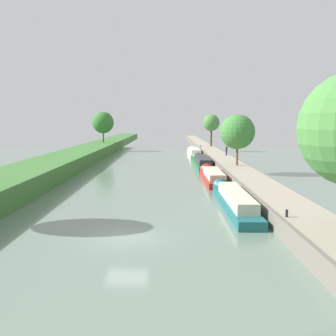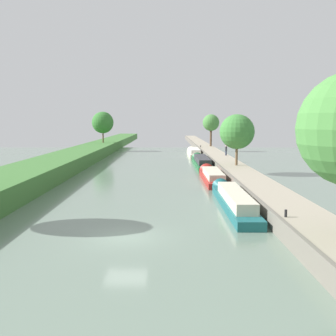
{
  "view_description": "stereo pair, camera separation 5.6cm",
  "coord_description": "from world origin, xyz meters",
  "px_view_note": "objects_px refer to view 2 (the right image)",
  "views": [
    {
      "loc": [
        2.47,
        -23.04,
        6.91
      ],
      "look_at": [
        2.33,
        26.51,
        1.0
      ],
      "focal_mm": 42.62,
      "sensor_mm": 36.0,
      "label": 1
    },
    {
      "loc": [
        2.52,
        -23.04,
        6.91
      ],
      "look_at": [
        2.33,
        26.51,
        1.0
      ],
      "focal_mm": 42.62,
      "sensor_mm": 36.0,
      "label": 2
    }
  ],
  "objects_px": {
    "narrowboat_red": "(213,176)",
    "person_walking": "(228,150)",
    "mooring_bollard_far": "(202,146)",
    "narrowboat_teal": "(234,199)",
    "narrowboat_green": "(203,161)",
    "mooring_bollard_near": "(287,213)",
    "narrowboat_cream": "(195,152)"
  },
  "relations": [
    {
      "from": "narrowboat_red",
      "to": "person_walking",
      "type": "height_order",
      "value": "person_walking"
    },
    {
      "from": "person_walking",
      "to": "mooring_bollard_far",
      "type": "relative_size",
      "value": 3.69
    },
    {
      "from": "narrowboat_teal",
      "to": "narrowboat_green",
      "type": "distance_m",
      "value": 30.13
    },
    {
      "from": "person_walking",
      "to": "mooring_bollard_far",
      "type": "height_order",
      "value": "person_walking"
    },
    {
      "from": "narrowboat_teal",
      "to": "mooring_bollard_near",
      "type": "relative_size",
      "value": 33.65
    },
    {
      "from": "narrowboat_teal",
      "to": "mooring_bollard_far",
      "type": "xyz_separation_m",
      "value": [
        1.81,
        54.13,
        0.8
      ]
    },
    {
      "from": "mooring_bollard_near",
      "to": "narrowboat_red",
      "type": "bearing_deg",
      "value": 94.94
    },
    {
      "from": "narrowboat_teal",
      "to": "mooring_bollard_near",
      "type": "height_order",
      "value": "mooring_bollard_near"
    },
    {
      "from": "person_walking",
      "to": "mooring_bollard_near",
      "type": "xyz_separation_m",
      "value": [
        -2.56,
        -42.42,
        -0.65
      ]
    },
    {
      "from": "narrowboat_red",
      "to": "narrowboat_green",
      "type": "xyz_separation_m",
      "value": [
        0.1,
        15.89,
        0.05
      ]
    },
    {
      "from": "narrowboat_red",
      "to": "person_walking",
      "type": "bearing_deg",
      "value": 77.21
    },
    {
      "from": "narrowboat_green",
      "to": "narrowboat_cream",
      "type": "xyz_separation_m",
      "value": [
        -0.04,
        17.39,
        0.02
      ]
    },
    {
      "from": "narrowboat_teal",
      "to": "mooring_bollard_near",
      "type": "distance_m",
      "value": 8.54
    },
    {
      "from": "mooring_bollard_near",
      "to": "mooring_bollard_far",
      "type": "height_order",
      "value": "same"
    },
    {
      "from": "narrowboat_teal",
      "to": "person_walking",
      "type": "relative_size",
      "value": 9.12
    },
    {
      "from": "narrowboat_red",
      "to": "narrowboat_cream",
      "type": "distance_m",
      "value": 33.28
    },
    {
      "from": "narrowboat_red",
      "to": "mooring_bollard_far",
      "type": "relative_size",
      "value": 28.73
    },
    {
      "from": "narrowboat_red",
      "to": "mooring_bollard_near",
      "type": "height_order",
      "value": "mooring_bollard_near"
    },
    {
      "from": "narrowboat_green",
      "to": "narrowboat_cream",
      "type": "bearing_deg",
      "value": 90.15
    },
    {
      "from": "narrowboat_green",
      "to": "mooring_bollard_near",
      "type": "distance_m",
      "value": 38.5
    },
    {
      "from": "narrowboat_red",
      "to": "mooring_bollard_near",
      "type": "bearing_deg",
      "value": -85.06
    },
    {
      "from": "person_walking",
      "to": "narrowboat_cream",
      "type": "bearing_deg",
      "value": 108.36
    },
    {
      "from": "person_walking",
      "to": "narrowboat_green",
      "type": "bearing_deg",
      "value": -137.98
    },
    {
      "from": "narrowboat_red",
      "to": "mooring_bollard_far",
      "type": "xyz_separation_m",
      "value": [
        1.95,
        39.88,
        0.86
      ]
    },
    {
      "from": "mooring_bollard_far",
      "to": "narrowboat_cream",
      "type": "bearing_deg",
      "value": -106.02
    },
    {
      "from": "person_walking",
      "to": "mooring_bollard_far",
      "type": "bearing_deg",
      "value": 97.28
    },
    {
      "from": "narrowboat_red",
      "to": "narrowboat_cream",
      "type": "bearing_deg",
      "value": 89.91
    },
    {
      "from": "narrowboat_red",
      "to": "person_walking",
      "type": "relative_size",
      "value": 7.79
    },
    {
      "from": "narrowboat_cream",
      "to": "narrowboat_red",
      "type": "bearing_deg",
      "value": -90.09
    },
    {
      "from": "narrowboat_red",
      "to": "narrowboat_teal",
      "type": "bearing_deg",
      "value": -89.45
    },
    {
      "from": "narrowboat_green",
      "to": "mooring_bollard_far",
      "type": "relative_size",
      "value": 37.54
    },
    {
      "from": "person_walking",
      "to": "mooring_bollard_far",
      "type": "distance_m",
      "value": 20.19
    }
  ]
}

